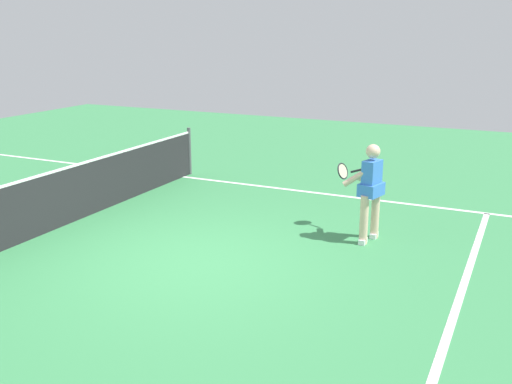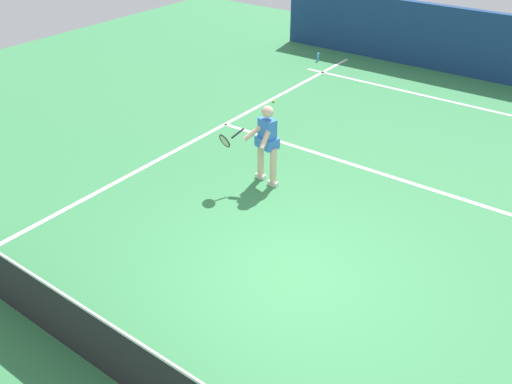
% 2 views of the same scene
% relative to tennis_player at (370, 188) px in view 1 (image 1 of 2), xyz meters
% --- Properties ---
extents(ground_plane, '(27.57, 27.57, 0.00)m').
position_rel_tennis_player_xyz_m(ground_plane, '(-1.94, 2.02, -0.85)').
color(ground_plane, '#38844C').
extents(service_line_marking, '(8.46, 0.10, 0.01)m').
position_rel_tennis_player_xyz_m(service_line_marking, '(-1.94, -1.60, -0.84)').
color(service_line_marking, white).
rests_on(service_line_marking, ground).
extents(sideline_right_marking, '(0.10, 19.21, 0.01)m').
position_rel_tennis_player_xyz_m(sideline_right_marking, '(2.29, 2.02, -0.84)').
color(sideline_right_marking, white).
rests_on(sideline_right_marking, ground).
extents(court_net, '(9.14, 0.08, 1.08)m').
position_rel_tennis_player_xyz_m(court_net, '(-1.94, 4.86, -0.34)').
color(court_net, '#4C4C51').
rests_on(court_net, ground).
extents(tennis_player, '(0.93, 0.89, 1.55)m').
position_rel_tennis_player_xyz_m(tennis_player, '(0.00, 0.00, 0.00)').
color(tennis_player, beige).
rests_on(tennis_player, ground).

